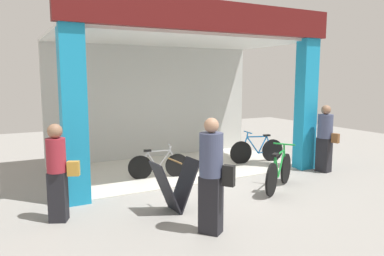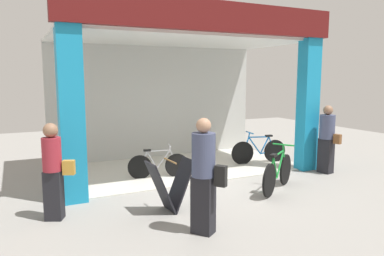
{
  "view_description": "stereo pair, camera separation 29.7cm",
  "coord_description": "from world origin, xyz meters",
  "px_view_note": "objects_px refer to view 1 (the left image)",
  "views": [
    {
      "loc": [
        -4.08,
        -6.96,
        2.36
      ],
      "look_at": [
        0.0,
        0.79,
        1.15
      ],
      "focal_mm": 34.49,
      "sensor_mm": 36.0,
      "label": 1
    },
    {
      "loc": [
        -3.82,
        -7.09,
        2.36
      ],
      "look_at": [
        0.0,
        0.79,
        1.15
      ],
      "focal_mm": 34.49,
      "sensor_mm": 36.0,
      "label": 2
    }
  ],
  "objects_px": {
    "bicycle_inside_1": "(159,165)",
    "pedestrian_1": "(325,137)",
    "pedestrian_0": "(58,171)",
    "sandwich_board_sign": "(175,186)",
    "pedestrian_2": "(212,174)",
    "bicycle_parked_0": "(279,172)",
    "bicycle_inside_0": "(257,150)"
  },
  "relations": [
    {
      "from": "bicycle_parked_0",
      "to": "sandwich_board_sign",
      "type": "xyz_separation_m",
      "value": [
        -2.48,
        -0.12,
        0.08
      ]
    },
    {
      "from": "bicycle_parked_0",
      "to": "pedestrian_1",
      "type": "bearing_deg",
      "value": 17.56
    },
    {
      "from": "sandwich_board_sign",
      "to": "pedestrian_2",
      "type": "distance_m",
      "value": 1.19
    },
    {
      "from": "sandwich_board_sign",
      "to": "pedestrian_2",
      "type": "relative_size",
      "value": 0.53
    },
    {
      "from": "bicycle_inside_0",
      "to": "bicycle_parked_0",
      "type": "xyz_separation_m",
      "value": [
        -1.11,
        -2.18,
        0.02
      ]
    },
    {
      "from": "pedestrian_1",
      "to": "pedestrian_2",
      "type": "xyz_separation_m",
      "value": [
        -4.39,
        -1.85,
        0.05
      ]
    },
    {
      "from": "bicycle_inside_1",
      "to": "pedestrian_0",
      "type": "height_order",
      "value": "pedestrian_0"
    },
    {
      "from": "bicycle_inside_1",
      "to": "sandwich_board_sign",
      "type": "height_order",
      "value": "sandwich_board_sign"
    },
    {
      "from": "bicycle_inside_1",
      "to": "pedestrian_0",
      "type": "bearing_deg",
      "value": -146.41
    },
    {
      "from": "bicycle_parked_0",
      "to": "pedestrian_0",
      "type": "height_order",
      "value": "pedestrian_0"
    },
    {
      "from": "pedestrian_0",
      "to": "pedestrian_1",
      "type": "distance_m",
      "value": 6.38
    },
    {
      "from": "bicycle_inside_0",
      "to": "bicycle_inside_1",
      "type": "distance_m",
      "value": 3.04
    },
    {
      "from": "bicycle_inside_1",
      "to": "pedestrian_1",
      "type": "distance_m",
      "value": 4.18
    },
    {
      "from": "bicycle_inside_0",
      "to": "bicycle_parked_0",
      "type": "height_order",
      "value": "bicycle_parked_0"
    },
    {
      "from": "bicycle_inside_0",
      "to": "bicycle_parked_0",
      "type": "relative_size",
      "value": 1.09
    },
    {
      "from": "bicycle_inside_1",
      "to": "sandwich_board_sign",
      "type": "relative_size",
      "value": 1.51
    },
    {
      "from": "bicycle_inside_1",
      "to": "pedestrian_0",
      "type": "xyz_separation_m",
      "value": [
        -2.45,
        -1.63,
        0.52
      ]
    },
    {
      "from": "pedestrian_1",
      "to": "bicycle_inside_1",
      "type": "bearing_deg",
      "value": 161.04
    },
    {
      "from": "bicycle_parked_0",
      "to": "bicycle_inside_1",
      "type": "bearing_deg",
      "value": 134.02
    },
    {
      "from": "bicycle_inside_0",
      "to": "pedestrian_0",
      "type": "relative_size",
      "value": 0.98
    },
    {
      "from": "bicycle_inside_1",
      "to": "bicycle_parked_0",
      "type": "height_order",
      "value": "bicycle_parked_0"
    },
    {
      "from": "bicycle_parked_0",
      "to": "sandwich_board_sign",
      "type": "relative_size",
      "value": 1.58
    },
    {
      "from": "pedestrian_0",
      "to": "bicycle_inside_0",
      "type": "bearing_deg",
      "value": 18.47
    },
    {
      "from": "sandwich_board_sign",
      "to": "pedestrian_2",
      "type": "height_order",
      "value": "pedestrian_2"
    },
    {
      "from": "sandwich_board_sign",
      "to": "pedestrian_0",
      "type": "bearing_deg",
      "value": 165.81
    },
    {
      "from": "bicycle_inside_1",
      "to": "sandwich_board_sign",
      "type": "bearing_deg",
      "value": -105.07
    },
    {
      "from": "pedestrian_1",
      "to": "pedestrian_2",
      "type": "relative_size",
      "value": 0.95
    },
    {
      "from": "bicycle_parked_0",
      "to": "pedestrian_1",
      "type": "xyz_separation_m",
      "value": [
        2.01,
        0.63,
        0.5
      ]
    },
    {
      "from": "bicycle_inside_1",
      "to": "pedestrian_0",
      "type": "distance_m",
      "value": 2.99
    },
    {
      "from": "bicycle_parked_0",
      "to": "pedestrian_2",
      "type": "distance_m",
      "value": 2.74
    },
    {
      "from": "pedestrian_1",
      "to": "sandwich_board_sign",
      "type": "bearing_deg",
      "value": -170.41
    },
    {
      "from": "bicycle_parked_0",
      "to": "pedestrian_1",
      "type": "relative_size",
      "value": 0.87
    }
  ]
}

